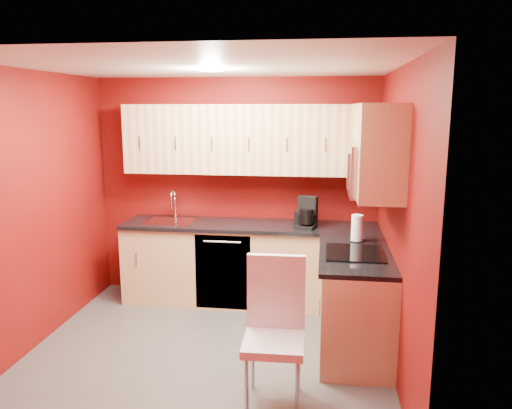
% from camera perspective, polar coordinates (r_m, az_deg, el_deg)
% --- Properties ---
extents(floor, '(3.20, 3.20, 0.00)m').
position_cam_1_polar(floor, '(4.73, -5.42, -16.30)').
color(floor, '#494644').
rests_on(floor, ground).
extents(ceiling, '(3.20, 3.20, 0.00)m').
position_cam_1_polar(ceiling, '(4.21, -6.06, 15.50)').
color(ceiling, white).
rests_on(ceiling, wall_back).
extents(wall_back, '(3.20, 0.00, 3.20)m').
position_cam_1_polar(wall_back, '(5.74, -2.24, 1.84)').
color(wall_back, '#6B0E0A').
rests_on(wall_back, floor).
extents(wall_front, '(3.20, 0.00, 3.20)m').
position_cam_1_polar(wall_front, '(2.92, -12.65, -7.60)').
color(wall_front, '#6B0E0A').
rests_on(wall_front, floor).
extents(wall_left, '(0.00, 3.00, 3.00)m').
position_cam_1_polar(wall_left, '(4.92, -24.15, -0.68)').
color(wall_left, '#6B0E0A').
rests_on(wall_left, floor).
extents(wall_right, '(0.00, 3.00, 3.00)m').
position_cam_1_polar(wall_right, '(4.23, 15.88, -1.93)').
color(wall_right, '#6B0E0A').
rests_on(wall_right, floor).
extents(base_cabinets_back, '(2.80, 0.60, 0.87)m').
position_cam_1_polar(base_cabinets_back, '(5.62, -0.69, -6.93)').
color(base_cabinets_back, '#D4B579').
rests_on(base_cabinets_back, floor).
extents(base_cabinets_right, '(0.60, 1.30, 0.87)m').
position_cam_1_polar(base_cabinets_right, '(4.68, 11.22, -10.93)').
color(base_cabinets_right, '#D4B579').
rests_on(base_cabinets_right, floor).
extents(countertop_back, '(2.80, 0.63, 0.04)m').
position_cam_1_polar(countertop_back, '(5.48, -0.72, -2.45)').
color(countertop_back, black).
rests_on(countertop_back, base_cabinets_back).
extents(countertop_right, '(0.63, 1.27, 0.04)m').
position_cam_1_polar(countertop_right, '(4.51, 11.25, -5.63)').
color(countertop_right, black).
rests_on(countertop_right, base_cabinets_right).
extents(upper_cabinets_back, '(2.80, 0.35, 0.75)m').
position_cam_1_polar(upper_cabinets_back, '(5.48, -0.53, 7.45)').
color(upper_cabinets_back, '#E6BC82').
rests_on(upper_cabinets_back, wall_back).
extents(upper_cabinets_right, '(0.35, 1.55, 0.75)m').
position_cam_1_polar(upper_cabinets_right, '(4.55, 13.35, 7.21)').
color(upper_cabinets_right, '#E6BC82').
rests_on(upper_cabinets_right, wall_right).
extents(microwave, '(0.42, 0.76, 0.42)m').
position_cam_1_polar(microwave, '(4.33, 13.10, 4.02)').
color(microwave, silver).
rests_on(microwave, upper_cabinets_right).
extents(cooktop, '(0.50, 0.55, 0.01)m').
position_cam_1_polar(cooktop, '(4.47, 11.23, -5.45)').
color(cooktop, black).
rests_on(cooktop, countertop_right).
extents(sink, '(0.52, 0.42, 0.35)m').
position_cam_1_polar(sink, '(5.68, -9.71, -1.55)').
color(sink, silver).
rests_on(sink, countertop_back).
extents(dishwasher_front, '(0.60, 0.02, 0.82)m').
position_cam_1_polar(dishwasher_front, '(5.39, -3.80, -7.75)').
color(dishwasher_front, black).
rests_on(dishwasher_front, base_cabinets_back).
extents(downlight, '(0.20, 0.20, 0.01)m').
position_cam_1_polar(downlight, '(4.50, -5.11, 15.04)').
color(downlight, white).
rests_on(downlight, ceiling).
extents(coffee_maker, '(0.25, 0.30, 0.33)m').
position_cam_1_polar(coffee_maker, '(5.29, 5.73, -0.93)').
color(coffee_maker, black).
rests_on(coffee_maker, countertop_back).
extents(napkin_holder, '(0.18, 0.18, 0.15)m').
position_cam_1_polar(napkin_holder, '(5.41, 5.27, -1.64)').
color(napkin_holder, black).
rests_on(napkin_holder, countertop_back).
extents(paper_towel, '(0.19, 0.19, 0.26)m').
position_cam_1_polar(paper_towel, '(4.85, 11.48, -2.66)').
color(paper_towel, white).
rests_on(paper_towel, countertop_right).
extents(dining_chair, '(0.45, 0.47, 1.09)m').
position_cam_1_polar(dining_chair, '(3.75, 2.06, -14.64)').
color(dining_chair, silver).
rests_on(dining_chair, floor).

